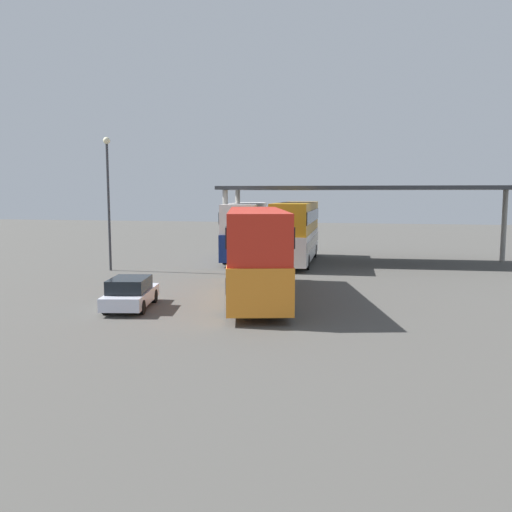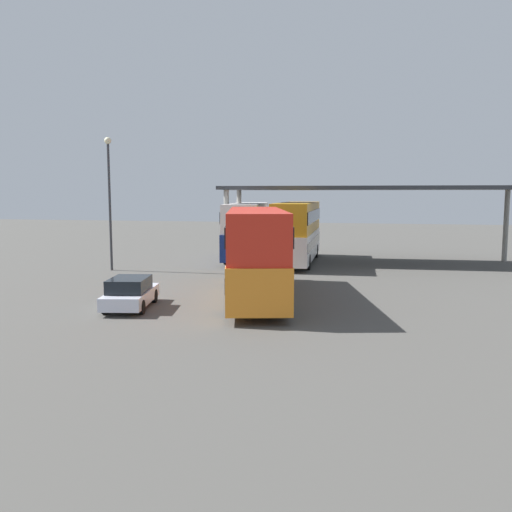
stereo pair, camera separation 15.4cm
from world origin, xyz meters
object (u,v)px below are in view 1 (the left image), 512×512
object	(u,v)px
parked_hatchback	(130,293)
double_decker_mid_row	(296,230)
double_decker_main	(256,250)
double_decker_near_canopy	(246,229)
lamppost_tall	(108,188)

from	to	relation	value
parked_hatchback	double_decker_mid_row	bearing A→B (deg)	-27.10
double_decker_main	parked_hatchback	size ratio (longest dim) A/B	2.80
double_decker_near_canopy	lamppost_tall	xyz separation A→B (m)	(-7.15, -7.84, 2.96)
parked_hatchback	double_decker_mid_row	world-z (taller)	double_decker_mid_row
double_decker_near_canopy	double_decker_mid_row	bearing A→B (deg)	-116.90
lamppost_tall	parked_hatchback	bearing A→B (deg)	-58.88
double_decker_main	double_decker_near_canopy	size ratio (longest dim) A/B	1.05
double_decker_near_canopy	double_decker_main	bearing A→B (deg)	-171.89
parked_hatchback	double_decker_near_canopy	size ratio (longest dim) A/B	0.38
double_decker_main	lamppost_tall	world-z (taller)	lamppost_tall
double_decker_near_canopy	double_decker_mid_row	xyz separation A→B (m)	(4.03, -1.49, 0.05)
double_decker_mid_row	double_decker_near_canopy	bearing A→B (deg)	68.17
lamppost_tall	double_decker_mid_row	bearing A→B (deg)	29.59
double_decker_main	double_decker_mid_row	bearing A→B (deg)	-14.12
double_decker_near_canopy	lamppost_tall	bearing A→B (deg)	130.97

